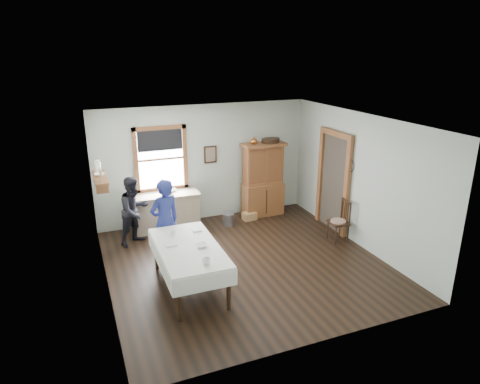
{
  "coord_description": "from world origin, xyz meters",
  "views": [
    {
      "loc": [
        -2.8,
        -6.7,
        3.9
      ],
      "look_at": [
        0.02,
        0.3,
        1.34
      ],
      "focal_mm": 32.0,
      "sensor_mm": 36.0,
      "label": 1
    }
  ],
  "objects_px": {
    "wicker_basket": "(249,216)",
    "figure_dark": "(135,213)",
    "work_counter": "(167,211)",
    "woman_blue": "(165,224)",
    "china_hutch": "(263,180)",
    "dining_table": "(189,267)",
    "spindle_chair": "(339,221)",
    "pail": "(228,219)"
  },
  "relations": [
    {
      "from": "work_counter",
      "to": "china_hutch",
      "type": "xyz_separation_m",
      "value": [
        2.36,
        0.02,
        0.47
      ]
    },
    {
      "from": "dining_table",
      "to": "woman_blue",
      "type": "relative_size",
      "value": 1.28
    },
    {
      "from": "work_counter",
      "to": "spindle_chair",
      "type": "distance_m",
      "value": 3.75
    },
    {
      "from": "pail",
      "to": "wicker_basket",
      "type": "distance_m",
      "value": 0.58
    },
    {
      "from": "woman_blue",
      "to": "figure_dark",
      "type": "distance_m",
      "value": 1.11
    },
    {
      "from": "spindle_chair",
      "to": "woman_blue",
      "type": "relative_size",
      "value": 0.59
    },
    {
      "from": "work_counter",
      "to": "woman_blue",
      "type": "distance_m",
      "value": 1.58
    },
    {
      "from": "wicker_basket",
      "to": "figure_dark",
      "type": "xyz_separation_m",
      "value": [
        -2.69,
        -0.27,
        0.58
      ]
    },
    {
      "from": "spindle_chair",
      "to": "woman_blue",
      "type": "bearing_deg",
      "value": 177.54
    },
    {
      "from": "dining_table",
      "to": "spindle_chair",
      "type": "height_order",
      "value": "spindle_chair"
    },
    {
      "from": "figure_dark",
      "to": "pail",
      "type": "bearing_deg",
      "value": -26.65
    },
    {
      "from": "work_counter",
      "to": "spindle_chair",
      "type": "xyz_separation_m",
      "value": [
        3.21,
        -1.95,
        0.03
      ]
    },
    {
      "from": "work_counter",
      "to": "dining_table",
      "type": "distance_m",
      "value": 2.62
    },
    {
      "from": "pail",
      "to": "spindle_chair",
      "type": "bearing_deg",
      "value": -41.45
    },
    {
      "from": "woman_blue",
      "to": "work_counter",
      "type": "bearing_deg",
      "value": -121.95
    },
    {
      "from": "china_hutch",
      "to": "woman_blue",
      "type": "distance_m",
      "value": 3.12
    },
    {
      "from": "china_hutch",
      "to": "pail",
      "type": "distance_m",
      "value": 1.3
    },
    {
      "from": "wicker_basket",
      "to": "woman_blue",
      "type": "xyz_separation_m",
      "value": [
        -2.28,
        -1.3,
        0.67
      ]
    },
    {
      "from": "dining_table",
      "to": "wicker_basket",
      "type": "height_order",
      "value": "dining_table"
    },
    {
      "from": "dining_table",
      "to": "figure_dark",
      "type": "distance_m",
      "value": 2.22
    },
    {
      "from": "china_hutch",
      "to": "wicker_basket",
      "type": "relative_size",
      "value": 5.63
    },
    {
      "from": "pail",
      "to": "wicker_basket",
      "type": "bearing_deg",
      "value": 10.43
    },
    {
      "from": "dining_table",
      "to": "spindle_chair",
      "type": "xyz_separation_m",
      "value": [
        3.42,
        0.66,
        0.06
      ]
    },
    {
      "from": "work_counter",
      "to": "china_hutch",
      "type": "bearing_deg",
      "value": 3.21
    },
    {
      "from": "wicker_basket",
      "to": "figure_dark",
      "type": "height_order",
      "value": "figure_dark"
    },
    {
      "from": "spindle_chair",
      "to": "wicker_basket",
      "type": "height_order",
      "value": "spindle_chair"
    },
    {
      "from": "spindle_chair",
      "to": "figure_dark",
      "type": "bearing_deg",
      "value": 164.25
    },
    {
      "from": "wicker_basket",
      "to": "dining_table",
      "type": "bearing_deg",
      "value": -131.53
    },
    {
      "from": "spindle_chair",
      "to": "woman_blue",
      "type": "distance_m",
      "value": 3.6
    },
    {
      "from": "work_counter",
      "to": "china_hutch",
      "type": "height_order",
      "value": "china_hutch"
    },
    {
      "from": "wicker_basket",
      "to": "woman_blue",
      "type": "distance_m",
      "value": 2.71
    },
    {
      "from": "woman_blue",
      "to": "wicker_basket",
      "type": "bearing_deg",
      "value": -168.93
    },
    {
      "from": "spindle_chair",
      "to": "figure_dark",
      "type": "distance_m",
      "value": 4.24
    },
    {
      "from": "spindle_chair",
      "to": "pail",
      "type": "xyz_separation_m",
      "value": [
        -1.86,
        1.64,
        -0.31
      ]
    },
    {
      "from": "woman_blue",
      "to": "pail",
      "type": "bearing_deg",
      "value": -163.62
    },
    {
      "from": "spindle_chair",
      "to": "pail",
      "type": "distance_m",
      "value": 2.5
    },
    {
      "from": "china_hutch",
      "to": "woman_blue",
      "type": "relative_size",
      "value": 1.17
    },
    {
      "from": "china_hutch",
      "to": "pail",
      "type": "relative_size",
      "value": 6.34
    },
    {
      "from": "pail",
      "to": "figure_dark",
      "type": "height_order",
      "value": "figure_dark"
    },
    {
      "from": "dining_table",
      "to": "figure_dark",
      "type": "height_order",
      "value": "figure_dark"
    },
    {
      "from": "work_counter",
      "to": "figure_dark",
      "type": "distance_m",
      "value": 0.93
    },
    {
      "from": "pail",
      "to": "work_counter",
      "type": "bearing_deg",
      "value": 167.27
    }
  ]
}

